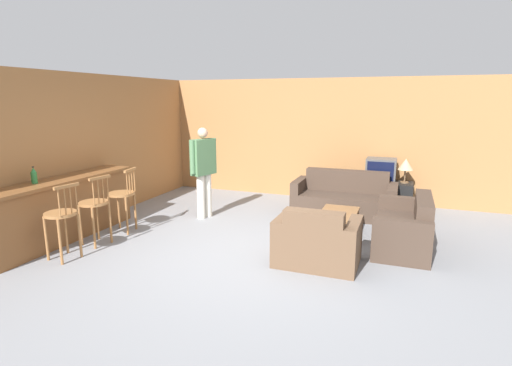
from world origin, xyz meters
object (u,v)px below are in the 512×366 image
Objects in this scene: tv at (381,170)px; loveseat_right at (405,229)px; bar_chair_near at (62,219)px; table_lamp at (406,165)px; bar_chair_mid at (95,207)px; bar_chair_far at (122,198)px; armchair_near at (317,243)px; bottle at (34,176)px; tv_unit at (379,195)px; coffee_table at (338,216)px; couch_far at (344,199)px; person_by_window at (204,168)px.

loveseat_right is at bearing -77.03° from tv.
table_lamp is (4.31, 4.28, 0.33)m from bar_chair_near.
bar_chair_mid reaches higher than table_lamp.
bar_chair_mid is 0.63m from bar_chair_far.
armchair_near is 4.14m from bottle.
loveseat_right reaches higher than tv_unit.
bar_chair_near is 0.85× the size of tv_unit.
armchair_near is at bearing 17.57° from bar_chair_near.
bar_chair_mid is at bearing -153.35° from coffee_table.
tv is 1.19× the size of table_lamp.
bar_chair_far is 4.00m from couch_far.
couch_far is 1.07m from tv.
bottle is at bearing -125.04° from bar_chair_far.
bar_chair_near is 0.62m from bar_chair_mid.
bottle is at bearing -141.17° from table_lamp.
bottle reaches higher than armchair_near.
person_by_window is at bearing 53.96° from bar_chair_far.
loveseat_right is 3.57m from person_by_window.
table_lamp is at bearing 40.33° from bar_chair_mid.
coffee_table is at bearing 168.20° from loveseat_right.
bottle reaches higher than tv_unit.
bar_chair_mid is 1.87× the size of tv.
coffee_table is (0.09, -1.23, 0.03)m from couch_far.
bar_chair_mid is at bearing 90.00° from bar_chair_near.
loveseat_right is 2.27m from table_lamp.
tv is (-0.50, 2.19, 0.49)m from loveseat_right.
tv is at bearing -90.00° from tv_unit.
person_by_window reaches higher than armchair_near.
armchair_near reaches higher than tv_unit.
tv is at bearing 75.60° from coffee_table.
bar_chair_far is 3.29m from armchair_near.
coffee_table is 2.09m from tv.
armchair_near is 1.26m from coffee_table.
bar_chair_far is at bearing 90.01° from bar_chair_mid.
coffee_table is 0.55× the size of person_by_window.
tv_unit is at bearing 90.00° from tv.
person_by_window is at bearing 149.78° from armchair_near.
tv_unit is (3.86, 4.28, -0.30)m from bar_chair_near.
bar_chair_far is 4.45m from loveseat_right.
couch_far is 3.94× the size of table_lamp.
loveseat_right is 0.90× the size of person_by_window.
table_lamp is at bearing 0.00° from tv_unit.
bar_chair_near is at bearing -135.24° from table_lamp.
bar_chair_near reaches higher than coffee_table.
couch_far is at bearing 41.78° from bar_chair_mid.
bottle reaches higher than loveseat_right.
bar_chair_near and bar_chair_far have the same top height.
couch_far is 1.24m from coffee_table.
bar_chair_mid is at bearing -172.66° from armchair_near.
bar_chair_mid is 2.05m from person_by_window.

